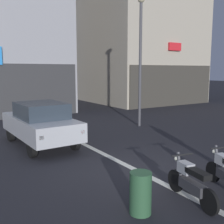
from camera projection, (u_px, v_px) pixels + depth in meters
The scene contains 6 objects.
ground_plane at pixel (137, 171), 7.91m from camera, with size 120.00×120.00×0.00m, color #232328.
lane_centre_line at pixel (59, 132), 12.93m from camera, with size 0.20×18.00×0.01m, color silver.
car_silver_crossing_near at pixel (41, 122), 10.44m from camera, with size 1.92×4.17×1.64m.
street_lamp at pixel (140, 48), 13.68m from camera, with size 0.36×0.36×6.39m.
motorcycle_silver_row_leftmost at pixel (191, 181), 5.99m from camera, with size 0.55×1.66×0.98m.
trash_bin at pixel (140, 193), 5.50m from camera, with size 0.44×0.44×0.85m, color #2D5938.
Camera 1 is at (-4.64, -6.03, 2.83)m, focal length 44.70 mm.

